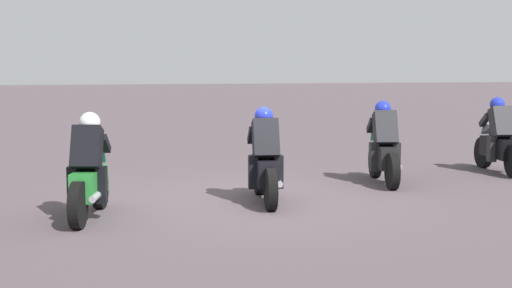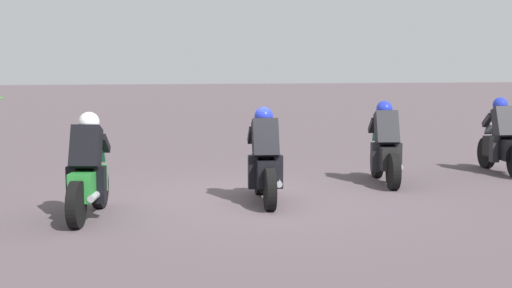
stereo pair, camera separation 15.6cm
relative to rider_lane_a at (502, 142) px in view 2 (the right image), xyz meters
name	(u,v)px [view 2 (the right image)]	position (x,y,z in m)	size (l,w,h in m)	color
ground_plane	(255,200)	(-1.97, 5.36, -0.62)	(120.00, 120.00, 0.00)	#52464B
rider_lane_a	(502,142)	(0.00, 0.00, 0.00)	(2.04, 0.55, 1.51)	black
rider_lane_b	(385,150)	(-0.80, 2.74, 0.00)	(2.04, 0.59, 1.51)	black
rider_lane_c	(265,163)	(-2.19, 5.25, 0.00)	(2.04, 0.55, 1.51)	black
rider_lane_d	(88,175)	(-2.90, 7.95, 0.00)	(2.03, 0.63, 1.51)	black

